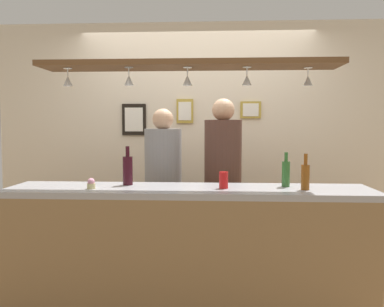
# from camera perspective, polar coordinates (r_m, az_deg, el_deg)

# --- Properties ---
(ground_plane) EXTENTS (8.00, 8.00, 0.00)m
(ground_plane) POSITION_cam_1_polar(r_m,az_deg,el_deg) (3.61, -0.10, -20.43)
(ground_plane) COLOR olive
(back_wall) EXTENTS (4.40, 0.06, 2.60)m
(back_wall) POSITION_cam_1_polar(r_m,az_deg,el_deg) (4.39, 0.75, 1.48)
(back_wall) COLOR beige
(back_wall) RESTS_ON ground_plane
(bar_counter) EXTENTS (2.70, 0.55, 1.03)m
(bar_counter) POSITION_cam_1_polar(r_m,az_deg,el_deg) (2.90, -0.71, -12.00)
(bar_counter) COLOR #99999E
(bar_counter) RESTS_ON ground_plane
(overhead_glass_rack) EXTENTS (2.20, 0.36, 0.04)m
(overhead_glass_rack) POSITION_cam_1_polar(r_m,az_deg,el_deg) (3.02, -0.45, 12.50)
(overhead_glass_rack) COLOR brown
(hanging_wineglass_far_left) EXTENTS (0.07, 0.07, 0.13)m
(hanging_wineglass_far_left) POSITION_cam_1_polar(r_m,az_deg,el_deg) (3.16, -17.25, 9.91)
(hanging_wineglass_far_left) COLOR silver
(hanging_wineglass_far_left) RESTS_ON overhead_glass_rack
(hanging_wineglass_left) EXTENTS (0.07, 0.07, 0.13)m
(hanging_wineglass_left) POSITION_cam_1_polar(r_m,az_deg,el_deg) (3.00, -8.97, 10.34)
(hanging_wineglass_left) COLOR silver
(hanging_wineglass_left) RESTS_ON overhead_glass_rack
(hanging_wineglass_center_left) EXTENTS (0.07, 0.07, 0.13)m
(hanging_wineglass_center_left) POSITION_cam_1_polar(r_m,az_deg,el_deg) (2.97, -0.65, 10.47)
(hanging_wineglass_center_left) COLOR silver
(hanging_wineglass_center_left) RESTS_ON overhead_glass_rack
(hanging_wineglass_center) EXTENTS (0.07, 0.07, 0.13)m
(hanging_wineglass_center) POSITION_cam_1_polar(r_m,az_deg,el_deg) (2.98, 7.82, 10.40)
(hanging_wineglass_center) COLOR silver
(hanging_wineglass_center) RESTS_ON overhead_glass_rack
(hanging_wineglass_center_right) EXTENTS (0.07, 0.07, 0.13)m
(hanging_wineglass_center_right) POSITION_cam_1_polar(r_m,az_deg,el_deg) (3.11, 16.16, 10.02)
(hanging_wineglass_center_right) COLOR silver
(hanging_wineglass_center_right) RESTS_ON overhead_glass_rack
(person_middle_grey_shirt) EXTENTS (0.34, 0.34, 1.65)m
(person_middle_grey_shirt) POSITION_cam_1_polar(r_m,az_deg,el_deg) (3.72, -4.12, -3.76)
(person_middle_grey_shirt) COLOR #2D334C
(person_middle_grey_shirt) RESTS_ON ground_plane
(person_right_brown_shirt) EXTENTS (0.34, 0.34, 1.74)m
(person_right_brown_shirt) POSITION_cam_1_polar(r_m,az_deg,el_deg) (3.68, 4.42, -2.92)
(person_right_brown_shirt) COLOR #2D334C
(person_right_brown_shirt) RESTS_ON ground_plane
(bottle_beer_green_import) EXTENTS (0.06, 0.06, 0.26)m
(bottle_beer_green_import) POSITION_cam_1_polar(r_m,az_deg,el_deg) (3.10, 13.22, -2.71)
(bottle_beer_green_import) COLOR #336B2D
(bottle_beer_green_import) RESTS_ON bar_counter
(bottle_beer_amber_tall) EXTENTS (0.06, 0.06, 0.26)m
(bottle_beer_amber_tall) POSITION_cam_1_polar(r_m,az_deg,el_deg) (2.98, 15.83, -3.09)
(bottle_beer_amber_tall) COLOR brown
(bottle_beer_amber_tall) RESTS_ON bar_counter
(bottle_wine_dark_red) EXTENTS (0.08, 0.08, 0.30)m
(bottle_wine_dark_red) POSITION_cam_1_polar(r_m,az_deg,el_deg) (3.14, -9.13, -2.30)
(bottle_wine_dark_red) COLOR #380F19
(bottle_wine_dark_red) RESTS_ON bar_counter
(drink_can) EXTENTS (0.07, 0.07, 0.12)m
(drink_can) POSITION_cam_1_polar(r_m,az_deg,el_deg) (2.94, 4.52, -3.79)
(drink_can) COLOR red
(drink_can) RESTS_ON bar_counter
(cupcake) EXTENTS (0.06, 0.06, 0.08)m
(cupcake) POSITION_cam_1_polar(r_m,az_deg,el_deg) (3.01, -14.15, -4.21)
(cupcake) COLOR beige
(cupcake) RESTS_ON bar_counter
(picture_frame_upper_small) EXTENTS (0.22, 0.02, 0.18)m
(picture_frame_upper_small) POSITION_cam_1_polar(r_m,az_deg,el_deg) (4.36, 8.34, 6.17)
(picture_frame_upper_small) COLOR #B29338
(picture_frame_upper_small) RESTS_ON back_wall
(picture_frame_crest) EXTENTS (0.18, 0.02, 0.26)m
(picture_frame_crest) POSITION_cam_1_polar(r_m,az_deg,el_deg) (4.35, -1.02, 6.06)
(picture_frame_crest) COLOR #B29338
(picture_frame_crest) RESTS_ON back_wall
(picture_frame_caricature) EXTENTS (0.26, 0.02, 0.34)m
(picture_frame_caricature) POSITION_cam_1_polar(r_m,az_deg,el_deg) (4.43, -8.25, 4.81)
(picture_frame_caricature) COLOR black
(picture_frame_caricature) RESTS_ON back_wall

